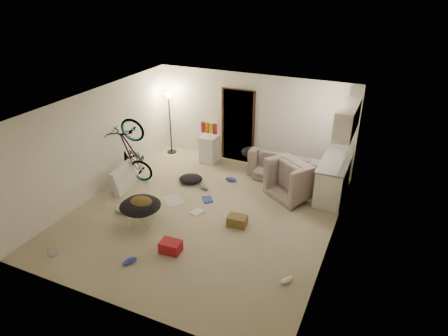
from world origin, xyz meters
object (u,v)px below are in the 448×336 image
at_px(mini_fridge, 209,149).
at_px(juicer, 178,245).
at_px(bicycle, 133,165).
at_px(saucer_chair, 141,209).
at_px(floor_lamp, 169,110).
at_px(sofa, 285,168).
at_px(armchair, 299,181).
at_px(tv_box, 124,178).
at_px(kitchen_counter, 333,179).
at_px(drink_case_a, 237,221).
at_px(drink_case_b, 171,247).

xyz_separation_m(mini_fridge, juicer, (1.21, -3.86, -0.29)).
relative_size(bicycle, saucer_chair, 2.08).
distance_m(floor_lamp, sofa, 3.70).
height_order(sofa, bicycle, bicycle).
relative_size(armchair, tv_box, 1.15).
bearing_deg(kitchen_counter, sofa, 160.65).
height_order(floor_lamp, mini_fridge, floor_lamp).
xyz_separation_m(armchair, drink_case_a, (-0.83, -1.85, -0.23)).
relative_size(kitchen_counter, armchair, 1.41).
relative_size(floor_lamp, mini_fridge, 2.41).
xyz_separation_m(tv_box, drink_case_a, (3.16, -0.34, -0.19)).
bearing_deg(drink_case_a, mini_fridge, 122.19).
bearing_deg(mini_fridge, juicer, -70.90).
xyz_separation_m(mini_fridge, tv_box, (-1.20, -2.32, -0.07)).
xyz_separation_m(floor_lamp, mini_fridge, (1.30, -0.10, -0.93)).
bearing_deg(floor_lamp, mini_fridge, -4.41).
relative_size(floor_lamp, tv_box, 1.96).
height_order(bicycle, drink_case_b, bicycle).
bearing_deg(tv_box, drink_case_b, -44.80).
relative_size(bicycle, juicer, 8.11).
height_order(floor_lamp, drink_case_a, floor_lamp).
distance_m(floor_lamp, bicycle, 2.17).
xyz_separation_m(bicycle, drink_case_b, (2.33, -2.09, -0.36)).
height_order(floor_lamp, drink_case_b, floor_lamp).
xyz_separation_m(floor_lamp, bicycle, (0.10, -2.00, -0.83)).
bearing_deg(kitchen_counter, drink_case_b, -124.93).
bearing_deg(armchair, mini_fridge, 17.98).
xyz_separation_m(sofa, bicycle, (-3.45, -1.80, 0.21)).
xyz_separation_m(floor_lamp, drink_case_b, (2.43, -4.09, -1.19)).
height_order(kitchen_counter, drink_case_a, kitchen_counter).
bearing_deg(mini_fridge, bicycle, -120.42).
height_order(kitchen_counter, sofa, kitchen_counter).
height_order(sofa, drink_case_a, sofa).
bearing_deg(juicer, kitchen_counter, 54.91).
distance_m(mini_fridge, drink_case_a, 3.31).
distance_m(kitchen_counter, sofa, 1.37).
xyz_separation_m(armchair, juicer, (-1.59, -3.05, -0.25)).
bearing_deg(bicycle, sofa, -67.57).
bearing_deg(tv_box, kitchen_counter, 11.37).
bearing_deg(armchair, bicycle, 49.47).
bearing_deg(floor_lamp, sofa, -3.23).
xyz_separation_m(drink_case_a, drink_case_b, (-0.83, -1.34, 0.00)).
height_order(sofa, saucer_chair, saucer_chair).
bearing_deg(armchair, kitchen_counter, -126.85).
height_order(saucer_chair, tv_box, saucer_chair).
relative_size(kitchen_counter, bicycle, 0.83).
relative_size(saucer_chair, juicer, 3.90).
relative_size(floor_lamp, juicer, 8.14).
height_order(saucer_chair, drink_case_a, saucer_chair).
height_order(floor_lamp, sofa, floor_lamp).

